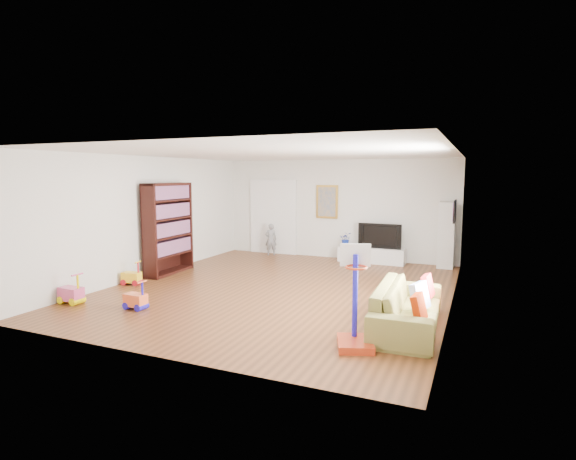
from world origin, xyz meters
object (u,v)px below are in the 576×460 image
at_px(bookshelf, 168,228).
at_px(basketball_hoop, 356,297).
at_px(sofa, 408,307).
at_px(media_console, 372,255).

xyz_separation_m(bookshelf, basketball_hoop, (5.19, -2.76, -0.36)).
height_order(sofa, basketball_hoop, basketball_hoop).
bearing_deg(basketball_hoop, sofa, 44.77).
relative_size(media_console, bookshelf, 0.82).
bearing_deg(sofa, basketball_hoop, 152.11).
xyz_separation_m(bookshelf, sofa, (5.70, -1.69, -0.73)).
bearing_deg(sofa, bookshelf, 71.22).
bearing_deg(media_console, sofa, -69.84).
height_order(media_console, basketball_hoop, basketball_hoop).
bearing_deg(bookshelf, media_console, 35.37).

